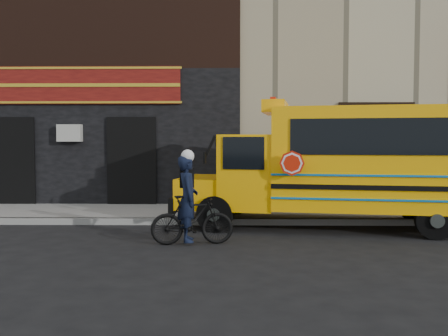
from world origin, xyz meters
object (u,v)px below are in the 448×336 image
Objects in this scene: school_bus at (345,163)px; bicycle at (192,220)px; cyclist at (188,201)px; sign_pole at (420,157)px.

bicycle is at bearing -151.14° from school_bus.
cyclist is at bearing -152.79° from school_bus.
school_bus is 2.38m from sign_pole.
school_bus is 3.95m from bicycle.
bicycle is 0.95× the size of cyclist.
sign_pole is at bearing -69.28° from bicycle.
school_bus reaches higher than cyclist.
bicycle is at bearing -151.69° from sign_pole.
cyclist is at bearing 42.79° from bicycle.
school_bus is at bearing -68.73° from bicycle.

